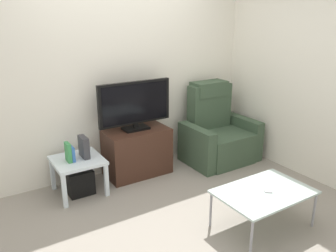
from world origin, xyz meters
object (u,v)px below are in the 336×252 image
(subwoofer_box, at_px, (79,181))
(tv_stand, at_px, (137,152))
(coffee_table, at_px, (264,193))
(cell_phone, at_px, (267,189))
(television, at_px, (135,105))
(side_table, at_px, (78,164))
(game_console, at_px, (84,147))
(recliner_armchair, at_px, (217,134))
(book_middle, at_px, (72,154))
(book_leftmost, at_px, (68,152))

(subwoofer_box, bearing_deg, tv_stand, 6.07)
(coffee_table, xyz_separation_m, cell_phone, (0.05, 0.01, 0.03))
(television, distance_m, coffee_table, 1.86)
(television, relative_size, coffee_table, 1.06)
(side_table, bearing_deg, game_console, 6.34)
(recliner_armchair, distance_m, coffee_table, 1.67)
(book_middle, bearing_deg, recliner_armchair, -1.95)
(recliner_armchair, height_order, book_leftmost, recliner_armchair)
(recliner_armchair, bearing_deg, cell_phone, -121.25)
(book_leftmost, height_order, game_console, game_console)
(side_table, relative_size, game_console, 2.20)
(television, distance_m, side_table, 0.98)
(recliner_armchair, relative_size, book_middle, 6.42)
(cell_phone, bearing_deg, tv_stand, 145.29)
(book_middle, xyz_separation_m, cell_phone, (1.39, -1.58, -0.11))
(subwoofer_box, relative_size, book_leftmost, 1.30)
(recliner_armchair, relative_size, game_console, 4.41)
(tv_stand, relative_size, game_console, 3.29)
(book_middle, distance_m, coffee_table, 2.08)
(recliner_armchair, relative_size, side_table, 2.00)
(television, height_order, cell_phone, television)
(subwoofer_box, bearing_deg, book_middle, -161.22)
(game_console, bearing_deg, tv_stand, 6.03)
(side_table, bearing_deg, book_middle, -161.22)
(tv_stand, relative_size, book_leftmost, 3.67)
(book_leftmost, distance_m, cell_phone, 2.13)
(book_middle, relative_size, game_console, 0.69)
(subwoofer_box, distance_m, book_leftmost, 0.40)
(book_middle, height_order, game_console, game_console)
(side_table, height_order, coffee_table, side_table)
(recliner_armchair, xyz_separation_m, coffee_table, (-0.70, -1.51, -0.01))
(cell_phone, bearing_deg, side_table, 167.61)
(side_table, distance_m, book_middle, 0.16)
(television, relative_size, recliner_armchair, 0.88)
(coffee_table, relative_size, cell_phone, 6.00)
(subwoofer_box, relative_size, book_middle, 1.70)
(side_table, xyz_separation_m, book_middle, (-0.06, -0.02, 0.15))
(recliner_armchair, height_order, coffee_table, recliner_armchair)
(television, relative_size, subwoofer_box, 3.35)
(recliner_armchair, xyz_separation_m, game_console, (-1.89, 0.10, 0.17))
(television, relative_size, side_table, 1.77)
(tv_stand, xyz_separation_m, cell_phone, (0.53, -1.68, 0.09))
(television, xyz_separation_m, subwoofer_box, (-0.80, -0.10, -0.78))
(book_middle, bearing_deg, game_console, 11.40)
(recliner_armchair, xyz_separation_m, side_table, (-1.98, 0.09, -0.02))
(recliner_armchair, distance_m, side_table, 1.98)
(cell_phone, bearing_deg, book_middle, 169.19)
(book_leftmost, bearing_deg, side_table, 11.31)
(recliner_armchair, distance_m, cell_phone, 1.64)
(subwoofer_box, height_order, game_console, game_console)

